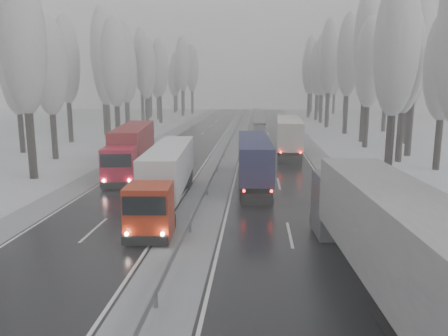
# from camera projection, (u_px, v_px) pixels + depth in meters

# --- Properties ---
(carriageway_right) EXTENTS (7.50, 200.00, 0.03)m
(carriageway_right) POSITION_uv_depth(u_px,v_px,m) (276.00, 169.00, 40.41)
(carriageway_right) COLOR black
(carriageway_right) RESTS_ON ground
(carriageway_left) EXTENTS (7.50, 200.00, 0.03)m
(carriageway_left) POSITION_uv_depth(u_px,v_px,m) (164.00, 168.00, 41.18)
(carriageway_left) COLOR black
(carriageway_left) RESTS_ON ground
(median_slush) EXTENTS (3.00, 200.00, 0.04)m
(median_slush) POSITION_uv_depth(u_px,v_px,m) (219.00, 168.00, 40.79)
(median_slush) COLOR #96989D
(median_slush) RESTS_ON ground
(shoulder_right) EXTENTS (2.40, 200.00, 0.04)m
(shoulder_right) POSITION_uv_depth(u_px,v_px,m) (330.00, 170.00, 40.05)
(shoulder_right) COLOR #96989D
(shoulder_right) RESTS_ON ground
(shoulder_left) EXTENTS (2.40, 200.00, 0.04)m
(shoulder_left) POSITION_uv_depth(u_px,v_px,m) (113.00, 167.00, 41.54)
(shoulder_left) COLOR #96989D
(shoulder_left) RESTS_ON ground
(median_guardrail) EXTENTS (0.12, 200.00, 0.76)m
(median_guardrail) POSITION_uv_depth(u_px,v_px,m) (219.00, 162.00, 40.67)
(median_guardrail) COLOR slate
(median_guardrail) RESTS_ON ground
(tree_18) EXTENTS (3.60, 3.60, 16.58)m
(tree_18) POSITION_uv_depth(u_px,v_px,m) (396.00, 47.00, 34.82)
(tree_18) COLOR black
(tree_18) RESTS_ON ground
(tree_19) EXTENTS (3.60, 3.60, 14.57)m
(tree_19) POSITION_uv_depth(u_px,v_px,m) (445.00, 65.00, 38.58)
(tree_19) COLOR black
(tree_19) RESTS_ON ground
(tree_20) EXTENTS (3.60, 3.60, 15.71)m
(tree_20) POSITION_uv_depth(u_px,v_px,m) (406.00, 60.00, 42.64)
(tree_20) COLOR black
(tree_20) RESTS_ON ground
(tree_21) EXTENTS (3.60, 3.60, 18.62)m
(tree_21) POSITION_uv_depth(u_px,v_px,m) (416.00, 44.00, 46.05)
(tree_21) COLOR black
(tree_21) RESTS_ON ground
(tree_22) EXTENTS (3.60, 3.60, 15.86)m
(tree_22) POSITION_uv_depth(u_px,v_px,m) (370.00, 64.00, 52.91)
(tree_22) COLOR black
(tree_22) RESTS_ON ground
(tree_23) EXTENTS (3.60, 3.60, 13.55)m
(tree_23) POSITION_uv_depth(u_px,v_px,m) (410.00, 77.00, 56.64)
(tree_23) COLOR black
(tree_23) RESTS_ON ground
(tree_24) EXTENTS (3.60, 3.60, 20.49)m
(tree_24) POSITION_uv_depth(u_px,v_px,m) (367.00, 43.00, 57.60)
(tree_24) COLOR black
(tree_24) RESTS_ON ground
(tree_25) EXTENTS (3.60, 3.60, 19.44)m
(tree_25) POSITION_uv_depth(u_px,v_px,m) (410.00, 50.00, 61.14)
(tree_25) COLOR black
(tree_25) RESTS_ON ground
(tree_26) EXTENTS (3.60, 3.60, 18.78)m
(tree_26) POSITION_uv_depth(u_px,v_px,m) (348.00, 56.00, 67.87)
(tree_26) COLOR black
(tree_26) RESTS_ON ground
(tree_27) EXTENTS (3.60, 3.60, 17.62)m
(tree_27) POSITION_uv_depth(u_px,v_px,m) (388.00, 62.00, 71.40)
(tree_27) COLOR black
(tree_27) RESTS_ON ground
(tree_28) EXTENTS (3.60, 3.60, 19.62)m
(tree_28) POSITION_uv_depth(u_px,v_px,m) (329.00, 57.00, 78.32)
(tree_28) COLOR black
(tree_28) RESTS_ON ground
(tree_29) EXTENTS (3.60, 3.60, 18.11)m
(tree_29) POSITION_uv_depth(u_px,v_px,m) (366.00, 63.00, 81.88)
(tree_29) COLOR black
(tree_29) RESTS_ON ground
(tree_30) EXTENTS (3.60, 3.60, 17.86)m
(tree_30) POSITION_uv_depth(u_px,v_px,m) (322.00, 66.00, 88.06)
(tree_30) COLOR black
(tree_30) RESTS_ON ground
(tree_31) EXTENTS (3.60, 3.60, 18.58)m
(tree_31) POSITION_uv_depth(u_px,v_px,m) (348.00, 64.00, 91.46)
(tree_31) COLOR black
(tree_31) RESTS_ON ground
(tree_32) EXTENTS (3.60, 3.60, 17.33)m
(tree_32) POSITION_uv_depth(u_px,v_px,m) (318.00, 69.00, 95.47)
(tree_32) COLOR black
(tree_32) RESTS_ON ground
(tree_33) EXTENTS (3.60, 3.60, 14.33)m
(tree_33) POSITION_uv_depth(u_px,v_px,m) (329.00, 78.00, 99.52)
(tree_33) COLOR black
(tree_33) RESTS_ON ground
(tree_34) EXTENTS (3.60, 3.60, 17.63)m
(tree_34) POSITION_uv_depth(u_px,v_px,m) (310.00, 69.00, 102.46)
(tree_34) COLOR black
(tree_34) RESTS_ON ground
(tree_35) EXTENTS (3.60, 3.60, 18.25)m
(tree_35) POSITION_uv_depth(u_px,v_px,m) (346.00, 68.00, 105.63)
(tree_35) COLOR black
(tree_35) RESTS_ON ground
(tree_36) EXTENTS (3.60, 3.60, 20.23)m
(tree_36) POSITION_uv_depth(u_px,v_px,m) (311.00, 64.00, 111.70)
(tree_36) COLOR black
(tree_36) RESTS_ON ground
(tree_37) EXTENTS (3.60, 3.60, 16.37)m
(tree_37) POSITION_uv_depth(u_px,v_px,m) (335.00, 74.00, 115.57)
(tree_37) COLOR black
(tree_37) RESTS_ON ground
(tree_38) EXTENTS (3.60, 3.60, 17.97)m
(tree_38) POSITION_uv_depth(u_px,v_px,m) (312.00, 71.00, 122.19)
(tree_38) COLOR black
(tree_38) RESTS_ON ground
(tree_39) EXTENTS (3.60, 3.60, 16.19)m
(tree_39) POSITION_uv_depth(u_px,v_px,m) (320.00, 75.00, 126.12)
(tree_39) COLOR black
(tree_39) RESTS_ON ground
(tree_58) EXTENTS (3.60, 3.60, 17.21)m
(tree_58) POSITION_uv_depth(u_px,v_px,m) (23.00, 41.00, 34.49)
(tree_58) COLOR black
(tree_58) RESTS_ON ground
(tree_60) EXTENTS (3.60, 3.60, 14.84)m
(tree_60) POSITION_uv_depth(u_px,v_px,m) (49.00, 66.00, 44.41)
(tree_60) COLOR black
(tree_60) RESTS_ON ground
(tree_61) EXTENTS (3.60, 3.60, 13.95)m
(tree_61) POSITION_uv_depth(u_px,v_px,m) (16.00, 73.00, 48.85)
(tree_61) COLOR black
(tree_61) RESTS_ON ground
(tree_62) EXTENTS (3.60, 3.60, 16.04)m
(tree_62) POSITION_uv_depth(u_px,v_px,m) (115.00, 63.00, 53.32)
(tree_62) COLOR black
(tree_62) RESTS_ON ground
(tree_63) EXTENTS (3.60, 3.60, 16.88)m
(tree_63) POSITION_uv_depth(u_px,v_px,m) (66.00, 60.00, 57.71)
(tree_63) COLOR black
(tree_63) RESTS_ON ground
(tree_64) EXTENTS (3.60, 3.60, 15.42)m
(tree_64) POSITION_uv_depth(u_px,v_px,m) (106.00, 69.00, 62.51)
(tree_64) COLOR black
(tree_64) RESTS_ON ground
(tree_65) EXTENTS (3.60, 3.60, 19.48)m
(tree_65) POSITION_uv_depth(u_px,v_px,m) (102.00, 52.00, 66.07)
(tree_65) COLOR black
(tree_65) RESTS_ON ground
(tree_66) EXTENTS (3.60, 3.60, 15.23)m
(tree_66) POSITION_uv_depth(u_px,v_px,m) (126.00, 72.00, 71.96)
(tree_66) COLOR black
(tree_66) RESTS_ON ground
(tree_67) EXTENTS (3.60, 3.60, 17.09)m
(tree_67) POSITION_uv_depth(u_px,v_px,m) (125.00, 65.00, 75.76)
(tree_67) COLOR black
(tree_67) RESTS_ON ground
(tree_68) EXTENTS (3.60, 3.60, 16.65)m
(tree_68) POSITION_uv_depth(u_px,v_px,m) (146.00, 68.00, 78.30)
(tree_68) COLOR black
(tree_68) RESTS_ON ground
(tree_69) EXTENTS (3.60, 3.60, 19.35)m
(tree_69) POSITION_uv_depth(u_px,v_px,m) (125.00, 59.00, 82.25)
(tree_69) COLOR black
(tree_69) RESTS_ON ground
(tree_70) EXTENTS (3.60, 3.60, 17.09)m
(tree_70) POSITION_uv_depth(u_px,v_px,m) (159.00, 68.00, 88.10)
(tree_70) COLOR black
(tree_70) RESTS_ON ground
(tree_71) EXTENTS (3.60, 3.60, 19.61)m
(tree_71) POSITION_uv_depth(u_px,v_px,m) (141.00, 61.00, 92.06)
(tree_71) COLOR black
(tree_71) RESTS_ON ground
(tree_72) EXTENTS (3.60, 3.60, 15.11)m
(tree_72) POSITION_uv_depth(u_px,v_px,m) (157.00, 75.00, 97.68)
(tree_72) COLOR black
(tree_72) RESTS_ON ground
(tree_73) EXTENTS (3.60, 3.60, 17.22)m
(tree_73) POSITION_uv_depth(u_px,v_px,m) (149.00, 70.00, 101.56)
(tree_73) COLOR black
(tree_73) RESTS_ON ground
(tree_74) EXTENTS (3.60, 3.60, 19.68)m
(tree_74) POSITION_uv_depth(u_px,v_px,m) (182.00, 64.00, 107.42)
(tree_74) COLOR black
(tree_74) RESTS_ON ground
(tree_75) EXTENTS (3.60, 3.60, 18.60)m
(tree_75) POSITION_uv_depth(u_px,v_px,m) (150.00, 68.00, 112.14)
(tree_75) COLOR black
(tree_75) RESTS_ON ground
(tree_76) EXTENTS (3.60, 3.60, 18.55)m
(tree_76) POSITION_uv_depth(u_px,v_px,m) (192.00, 69.00, 116.68)
(tree_76) COLOR black
(tree_76) RESTS_ON ground
(tree_77) EXTENTS (3.60, 3.60, 14.32)m
(tree_77) POSITION_uv_depth(u_px,v_px,m) (174.00, 79.00, 121.52)
(tree_77) COLOR black
(tree_77) RESTS_ON ground
(tree_78) EXTENTS (3.60, 3.60, 19.55)m
(tree_78) POSITION_uv_depth(u_px,v_px,m) (183.00, 67.00, 123.27)
(tree_78) COLOR black
(tree_78) RESTS_ON ground
(tree_79) EXTENTS (3.60, 3.60, 17.07)m
(tree_79) POSITION_uv_depth(u_px,v_px,m) (176.00, 73.00, 127.69)
(tree_79) COLOR black
(tree_79) RESTS_ON ground
(truck_grey_tarp) EXTENTS (3.59, 16.78, 4.27)m
(truck_grey_tarp) POSITION_uv_depth(u_px,v_px,m) (389.00, 234.00, 15.55)
(truck_grey_tarp) COLOR #47474C
(truck_grey_tarp) RESTS_ON ground
(truck_blue_box) EXTENTS (2.90, 14.44, 3.68)m
(truck_blue_box) POSITION_uv_depth(u_px,v_px,m) (253.00, 156.00, 34.60)
(truck_blue_box) COLOR navy
(truck_blue_box) RESTS_ON ground
(truck_cream_box) EXTENTS (3.13, 15.89, 4.05)m
(truck_cream_box) POSITION_uv_depth(u_px,v_px,m) (289.00, 133.00, 49.13)
(truck_cream_box) COLOR #ACA898
(truck_cream_box) RESTS_ON ground
(box_truck_distant) EXTENTS (2.71, 8.07, 2.98)m
(box_truck_distant) POSITION_uv_depth(u_px,v_px,m) (259.00, 115.00, 89.62)
(box_truck_distant) COLOR silver
(box_truck_distant) RESTS_ON ground
(truck_red_white) EXTENTS (3.16, 14.45, 3.68)m
(truck_red_white) POSITION_uv_depth(u_px,v_px,m) (167.00, 172.00, 28.34)
(truck_red_white) COLOR #A82109
(truck_red_white) RESTS_ON ground
(truck_red_red) EXTENTS (4.43, 15.65, 3.98)m
(truck_red_red) POSITION_uv_depth(u_px,v_px,m) (132.00, 145.00, 39.55)
(truck_red_red) COLOR #B10A23
(truck_red_red) RESTS_ON ground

